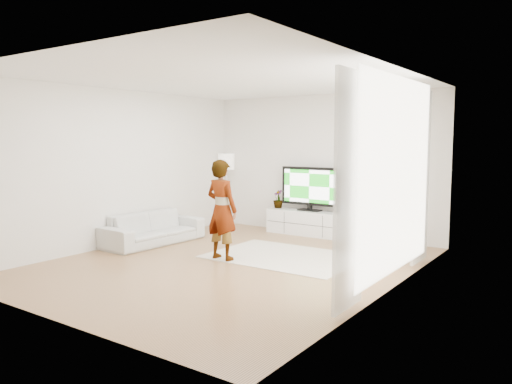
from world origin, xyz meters
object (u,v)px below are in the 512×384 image
Objects in this scene: television at (310,187)px; player at (222,210)px; sofa at (154,228)px; floor_lamp at (226,165)px; media_console at (309,223)px; rug at (284,256)px.

player reaches higher than television.
floor_lamp is at bearing 4.91° from sofa.
media_console is at bearing -89.14° from player.
media_console is 2.33m from floor_lamp.
television is (-0.00, 0.03, 0.72)m from media_console.
rug is at bearing -72.70° from media_console.
player reaches higher than media_console.
player reaches higher than sofa.
sofa reaches higher than rug.
player is 3.27m from floor_lamp.
media_console is at bearing 1.81° from floor_lamp.
rug is 1.22× the size of sofa.
television is 2.68m from player.
media_console is 0.72m from television.
player is at bearing -53.13° from floor_lamp.
rug is (0.59, -1.94, -0.96)m from television.
player is at bearing -92.52° from television.
sofa is at bearing -4.50° from player.
floor_lamp is at bearing -178.19° from media_console.
television is 0.65× the size of sofa.
media_console is at bearing -90.00° from television.
rug is 1.48× the size of floor_lamp.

